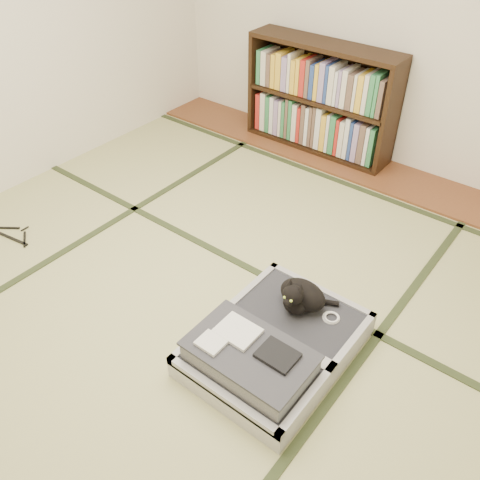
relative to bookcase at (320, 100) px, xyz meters
The scene contains 9 objects.
floor 2.16m from the bookcase, 78.03° to the right, with size 4.50×4.50×0.00m, color #C8C785.
wood_strip 0.63m from the bookcase, ahead, with size 4.00×0.50×0.02m, color brown.
room_shell 2.34m from the bookcase, 78.03° to the right, with size 4.50×4.50×4.50m.
tatami_borders 1.70m from the bookcase, 74.44° to the right, with size 4.00×4.50×0.01m.
bookcase is the anchor object (origin of this frame).
suitcase 2.44m from the bookcase, 64.12° to the right, with size 0.70×0.93×0.27m.
cat 2.16m from the bookcase, 61.12° to the right, with size 0.31×0.31×0.25m.
cable_coil 2.23m from the bookcase, 56.54° to the right, with size 0.10×0.10×0.02m.
hanger 2.65m from the bookcase, 112.18° to the right, with size 0.37×0.19×0.01m.
Camera 1 is at (1.56, -1.57, 2.19)m, focal length 38.00 mm.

